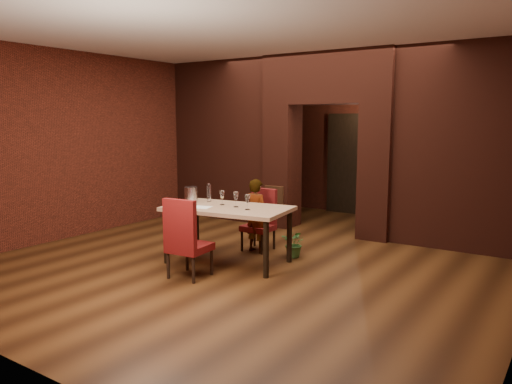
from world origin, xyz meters
The scene contains 24 objects.
floor centered at (0.00, 0.00, 0.00)m, with size 8.00×8.00×0.00m, color #4A2912.
ceiling centered at (0.00, 0.00, 3.20)m, with size 7.00×8.00×0.04m, color silver.
wall_back centered at (0.00, 4.00, 1.60)m, with size 7.00×0.04×3.20m, color maroon.
wall_front centered at (0.00, -4.00, 1.60)m, with size 7.00×0.04×3.20m, color maroon.
wall_left centered at (-3.50, 0.00, 1.60)m, with size 0.04×8.00×3.20m, color maroon.
pillar_left centered at (-0.95, 2.00, 1.15)m, with size 0.55×0.55×2.30m, color maroon.
pillar_right centered at (0.95, 2.00, 1.15)m, with size 0.55×0.55×2.30m, color maroon.
lintel centered at (0.00, 2.00, 2.75)m, with size 2.45×0.55×0.90m, color maroon.
wing_wall_left centered at (-2.36, 2.00, 1.60)m, with size 2.27×0.35×3.20m, color maroon.
wing_wall_right centered at (2.36, 2.00, 1.60)m, with size 2.27×0.35×3.20m, color maroon.
vent_panel centered at (-0.95, 1.71, 0.55)m, with size 0.40×0.03×0.50m, color brown.
rear_door centered at (-0.40, 3.94, 1.05)m, with size 0.90×0.08×2.10m, color black.
rear_door_frame centered at (-0.40, 3.90, 1.05)m, with size 1.02×0.04×2.22m, color black.
dining_table centered at (-0.28, -0.62, 0.41)m, with size 1.73×0.98×0.81m, color tan.
chair_far centered at (-0.30, 0.19, 0.48)m, with size 0.44×0.44×0.96m, color maroon.
chair_near centered at (-0.29, -1.42, 0.52)m, with size 0.48×0.48×1.05m, color maroon.
person_seated centered at (-0.27, 0.10, 0.57)m, with size 0.42×0.27×1.14m, color silver.
wine_glass_a centered at (-0.44, -0.54, 0.91)m, with size 0.08×0.08×0.20m, color silver, non-canonical shape.
wine_glass_b centered at (-0.16, -0.58, 0.92)m, with size 0.09×0.09×0.21m, color white, non-canonical shape.
wine_glass_c centered at (0.09, -0.66, 0.92)m, with size 0.08×0.08×0.21m, color white, non-canonical shape.
tasting_sheet centered at (-0.57, -0.87, 0.81)m, with size 0.29×0.21×0.00m, color white.
wine_bucket centered at (-0.94, -0.64, 0.93)m, with size 0.19×0.19×0.23m, color silver.
water_bottle centered at (-0.78, -0.42, 0.95)m, with size 0.06×0.06×0.28m, color silver.
potted_plant centered at (0.38, 0.15, 0.21)m, with size 0.38×0.33×0.42m, color #366C2E.
Camera 1 is at (3.92, -6.16, 2.03)m, focal length 35.00 mm.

